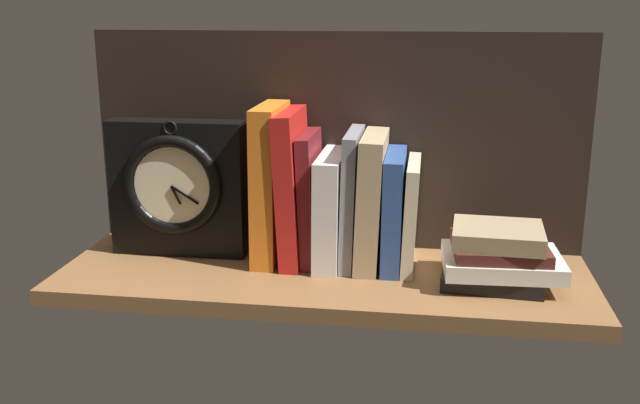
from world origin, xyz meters
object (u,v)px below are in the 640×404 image
Objects in this scene: book_red_requiem at (293,187)px; framed_clock at (177,187)px; book_blue_modern at (394,210)px; book_orange_pandolfini at (270,183)px; book_stack_side at (498,256)px; book_gray_chess at (352,198)px; book_tan_shortstories at (372,200)px; book_maroon_dawkins at (311,198)px; book_cream_twain at (411,214)px; book_white_catcher at (331,208)px.

book_red_requiem is 19.70cm from framed_clock.
book_red_requiem is 1.35× the size of book_blue_modern.
book_stack_side is (36.75, -6.30, -8.59)cm from book_orange_pandolfini.
book_orange_pandolfini reaches higher than book_gray_chess.
book_gray_chess is (9.75, 0.00, -1.53)cm from book_red_requiem.
book_tan_shortstories is at bearing -0.00° from book_red_requiem.
book_maroon_dawkins reaches higher than book_cream_twain.
book_cream_twain is (16.44, 0.00, -2.05)cm from book_maroon_dawkins.
book_maroon_dawkins is 31.29cm from book_stack_side.
book_cream_twain is (23.22, 0.00, -4.26)cm from book_orange_pandolfini.
book_red_requiem reaches higher than book_blue_modern.
book_cream_twain reaches higher than book_stack_side.
book_maroon_dawkins and book_tan_shortstories have the same top height.
book_maroon_dawkins is (2.98, 0.00, -1.79)cm from book_red_requiem.
book_blue_modern is at bearing 0.00° from book_maroon_dawkins.
book_white_catcher is 13.04cm from book_cream_twain.
book_gray_chess is 9.94cm from book_cream_twain.
book_maroon_dawkins is at bearing 180.00° from book_tan_shortstories.
book_maroon_dawkins is 1.00× the size of book_tan_shortstories.
book_tan_shortstories is 32.68cm from framed_clock.
book_white_catcher is 0.77× the size of framed_clock.
book_orange_pandolfini is at bearing 1.82° from framed_clock.
book_red_requiem is at bearing 0.00° from book_orange_pandolfini.
book_tan_shortstories is 21.91cm from book_stack_side.
book_white_catcher is (3.41, 0.00, -1.67)cm from book_maroon_dawkins.
book_orange_pandolfini is 23.60cm from book_cream_twain.
book_tan_shortstories is at bearing -0.00° from book_white_catcher.
book_white_catcher reaches higher than book_stack_side.
framed_clock reaches higher than book_blue_modern.
book_cream_twain is at bearing 0.00° from book_tan_shortstories.
book_tan_shortstories is at bearing -180.00° from book_cream_twain.
book_tan_shortstories is at bearing -0.00° from book_gray_chess.
book_orange_pandolfini reaches higher than framed_clock.
book_orange_pandolfini is 3.81cm from book_red_requiem.
book_blue_modern is 2.84cm from book_cream_twain.
book_red_requiem is 9.87cm from book_gray_chess.
book_orange_pandolfini is 1.49× the size of book_cream_twain.
book_stack_side is (16.31, -6.30, -4.94)cm from book_blue_modern.
book_orange_pandolfini is 1.18× the size of book_gray_chess.
book_blue_modern is 1.07× the size of book_cream_twain.
book_red_requiem is at bearing 180.00° from book_gray_chess.
book_tan_shortstories reaches higher than book_cream_twain.
book_gray_chess reaches higher than book_maroon_dawkins.
book_stack_side is at bearing -15.19° from book_gray_chess.
book_orange_pandolfini is 38.26cm from book_stack_side.
book_orange_pandolfini reaches higher than book_red_requiem.
book_orange_pandolfini reaches higher than book_cream_twain.
book_gray_chess is 1.18× the size of book_blue_modern.
book_cream_twain is at bearing 0.00° from book_gray_chess.
book_red_requiem is 1.07× the size of framed_clock.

